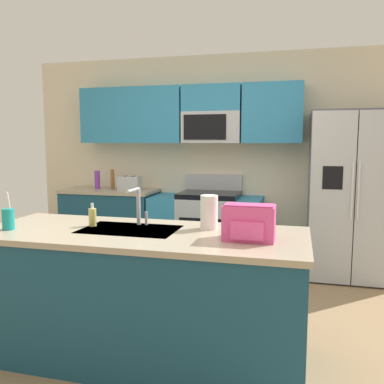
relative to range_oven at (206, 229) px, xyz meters
name	(u,v)px	position (x,y,z in m)	size (l,w,h in m)	color
ground_plane	(178,328)	(0.17, -1.80, -0.44)	(9.00, 9.00, 0.00)	#997A56
kitchen_wall_unit	(213,145)	(0.02, 0.28, 1.03)	(5.20, 0.43, 2.60)	beige
back_counter	(111,223)	(-1.29, 0.00, 0.01)	(1.21, 0.63, 0.90)	navy
range_oven	(206,229)	(0.00, 0.00, 0.00)	(1.36, 0.61, 1.10)	#B7BABF
refrigerator	(350,195)	(1.65, -0.07, 0.48)	(0.90, 0.76, 1.85)	#4C4F54
island_counter	(141,293)	(0.03, -2.27, 0.01)	(2.27, 0.91, 0.90)	navy
toaster	(130,183)	(-0.99, -0.05, 0.55)	(0.28, 0.16, 0.18)	#B7BABF
pepper_mill	(113,179)	(-1.25, 0.00, 0.59)	(0.05, 0.05, 0.26)	brown
bottle_purple	(97,180)	(-1.48, 0.01, 0.57)	(0.07, 0.07, 0.24)	purple
sink_faucet	(138,203)	(-0.06, -2.08, 0.62)	(0.08, 0.21, 0.28)	#B7BABF
drink_cup_teal	(8,219)	(-0.89, -2.45, 0.53)	(0.08, 0.08, 0.27)	teal
soap_dispenser	(93,217)	(-0.37, -2.19, 0.53)	(0.06, 0.06, 0.17)	#D8CC66
paper_towel_roll	(209,212)	(0.48, -2.06, 0.58)	(0.12, 0.12, 0.24)	white
backpack	(249,222)	(0.79, -2.33, 0.57)	(0.32, 0.22, 0.23)	#EA4C93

